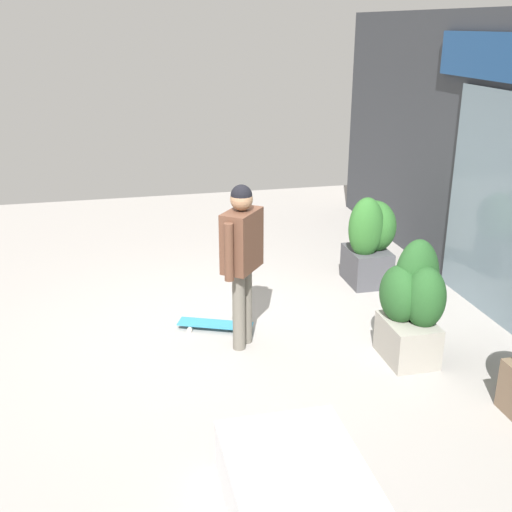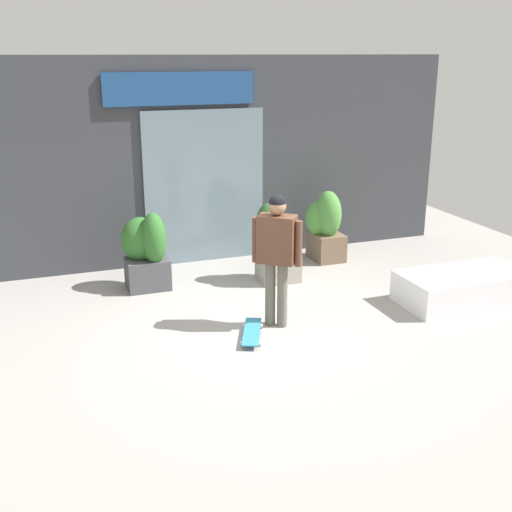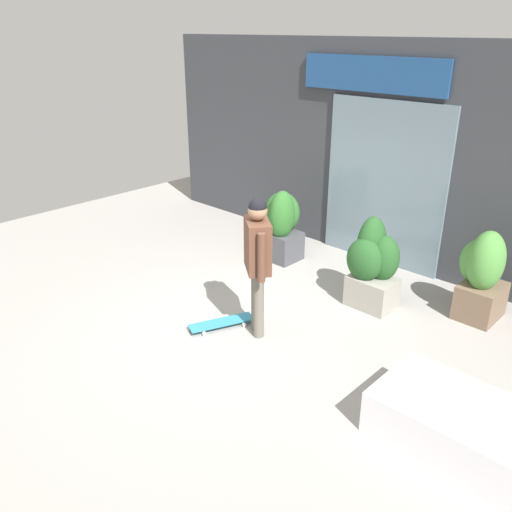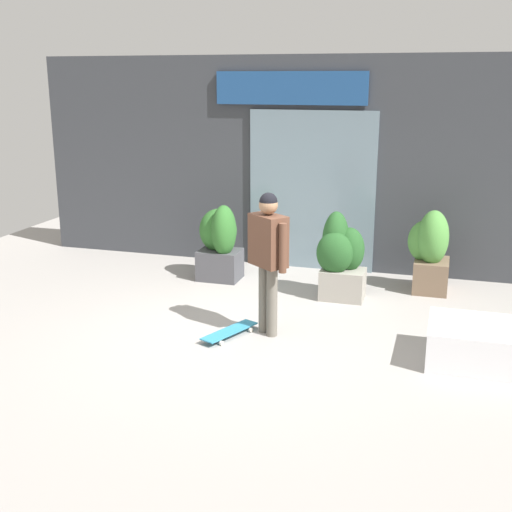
{
  "view_description": "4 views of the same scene",
  "coord_description": "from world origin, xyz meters",
  "views": [
    {
      "loc": [
        5.95,
        -1.13,
        3.15
      ],
      "look_at": [
        0.05,
        0.22,
        0.9
      ],
      "focal_mm": 43.99,
      "sensor_mm": 36.0,
      "label": 1
    },
    {
      "loc": [
        -2.55,
        -6.9,
        3.35
      ],
      "look_at": [
        0.05,
        0.22,
        0.9
      ],
      "focal_mm": 44.35,
      "sensor_mm": 36.0,
      "label": 2
    },
    {
      "loc": [
        4.07,
        -4.01,
        3.45
      ],
      "look_at": [
        0.05,
        0.22,
        0.9
      ],
      "focal_mm": 37.01,
      "sensor_mm": 36.0,
      "label": 3
    },
    {
      "loc": [
        2.22,
        -7.0,
        2.97
      ],
      "look_at": [
        0.05,
        0.22,
        0.9
      ],
      "focal_mm": 45.64,
      "sensor_mm": 36.0,
      "label": 4
    }
  ],
  "objects": [
    {
      "name": "building_facade",
      "position": [
        0.0,
        3.08,
        1.65
      ],
      "size": [
        8.96,
        0.31,
        3.32
      ],
      "color": "#383A3F",
      "rests_on": "ground_plane"
    },
    {
      "name": "skateboarder",
      "position": [
        0.25,
        0.03,
        1.06
      ],
      "size": [
        0.53,
        0.49,
        1.71
      ],
      "rotation": [
        0.0,
        0.0,
        -2.23
      ],
      "color": "#666056",
      "rests_on": "ground_plane"
    },
    {
      "name": "planter_box_mid",
      "position": [
        2.02,
        2.27,
        0.6
      ],
      "size": [
        0.6,
        0.61,
        1.19
      ],
      "color": "brown",
      "rests_on": "ground_plane"
    },
    {
      "name": "planter_box_left",
      "position": [
        -1.04,
        1.95,
        0.6
      ],
      "size": [
        0.66,
        0.67,
        1.17
      ],
      "color": "#47474C",
      "rests_on": "ground_plane"
    },
    {
      "name": "skateboard",
      "position": [
        -0.16,
        -0.19,
        0.06
      ],
      "size": [
        0.5,
        0.83,
        0.08
      ],
      "rotation": [
        0.0,
        0.0,
        -1.97
      ],
      "color": "teal",
      "rests_on": "ground_plane"
    },
    {
      "name": "planter_box_right",
      "position": [
        0.84,
        1.61,
        0.59
      ],
      "size": [
        0.67,
        0.59,
        1.21
      ],
      "color": "gray",
      "rests_on": "ground_plane"
    },
    {
      "name": "ground_plane",
      "position": [
        0.0,
        0.0,
        0.0
      ],
      "size": [
        12.0,
        12.0,
        0.0
      ],
      "primitive_type": "plane",
      "color": "#9E9993"
    }
  ]
}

